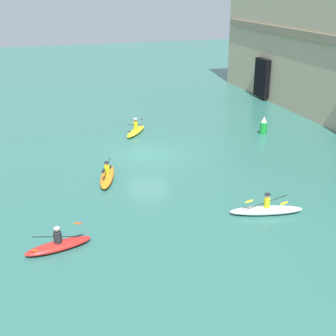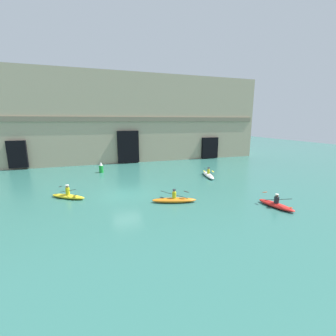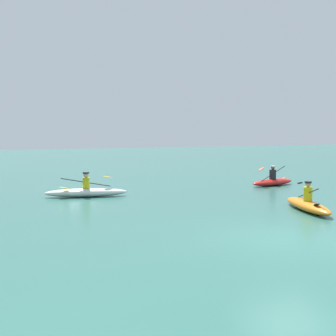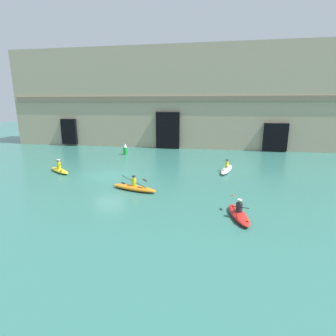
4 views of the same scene
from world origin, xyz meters
The scene contains 7 objects.
ground_plane centered at (0.00, 0.00, 0.00)m, with size 120.00×120.00×0.00m, color #2D665B.
cliff_bluff centered at (2.13, 18.33, 6.59)m, with size 44.86×7.51×13.24m.
kayak_yellow centered at (-4.74, 0.39, 0.22)m, with size 2.96×2.34×1.16m.
kayak_red centered at (10.13, -6.65, 0.22)m, with size 1.35×2.95×1.03m.
kayak_white centered at (9.87, 3.29, 0.22)m, with size 1.50×3.67×1.08m.
kayak_orange centered at (3.29, -3.28, 0.22)m, with size 3.54×1.67×1.07m.
marker_buoy centered at (-1.74, 9.39, 0.62)m, with size 0.51×0.51×1.32m.
Camera 4 is at (8.71, -20.04, 5.91)m, focal length 28.00 mm.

